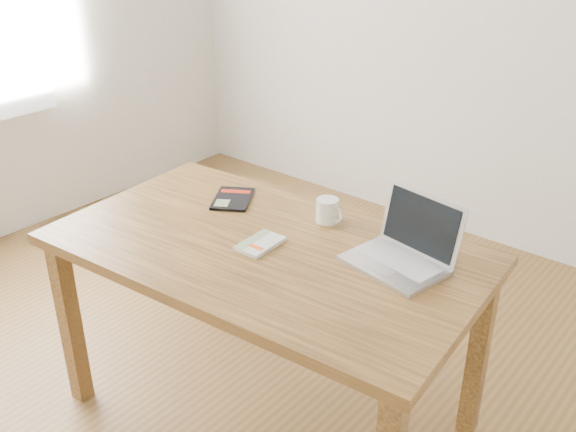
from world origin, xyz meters
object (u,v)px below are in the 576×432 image
Objects in this scene: laptop at (404,250)px; white_guidebook at (260,244)px; coffee_mug at (328,210)px; black_guidebook at (233,199)px; desk at (266,267)px.

white_guidebook is at bearing -143.81° from laptop.
laptop is 2.93× the size of coffee_mug.
black_guidebook is 2.11× the size of coffee_mug.
black_guidebook is at bearing -169.52° from laptop.
white_guidebook is 0.30m from coffee_mug.
laptop reaches higher than coffee_mug.
white_guidebook is 0.69× the size of black_guidebook.
white_guidebook is at bearing -64.31° from black_guidebook.
desk is at bearing -61.32° from black_guidebook.
laptop is at bearing 19.56° from desk.
desk is 0.40m from black_guidebook.
desk is 0.31m from coffee_mug.
white_guidebook is at bearing -115.13° from desk.
black_guidebook is 0.72× the size of laptop.
coffee_mug is (-0.36, 0.08, -0.00)m from laptop.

